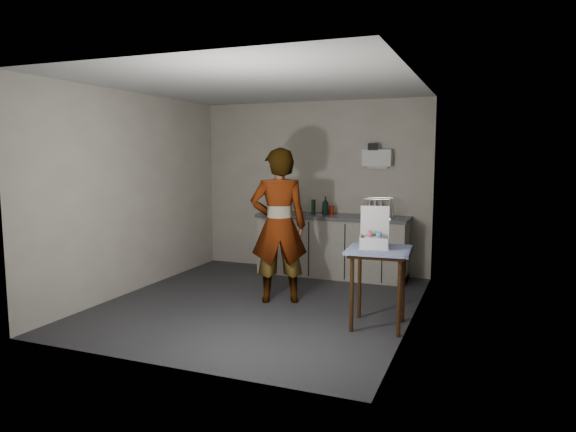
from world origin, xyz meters
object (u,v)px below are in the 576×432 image
at_px(standing_man, 279,226).
at_px(paper_towel, 280,203).
at_px(soda_can, 331,210).
at_px(soap_bottle, 325,206).
at_px(bakery_box, 374,238).
at_px(dark_bottle, 313,207).
at_px(kitchen_counter, 332,247).
at_px(dish_rack, 378,213).
at_px(side_table, 379,259).

relative_size(standing_man, paper_towel, 5.98).
relative_size(soda_can, paper_towel, 0.44).
bearing_deg(soap_bottle, standing_man, -94.35).
xyz_separation_m(paper_towel, bakery_box, (1.84, -1.90, -0.13)).
relative_size(soda_can, dark_bottle, 0.63).
distance_m(soda_can, paper_towel, 0.78).
relative_size(kitchen_counter, dish_rack, 5.56).
bearing_deg(paper_towel, soap_bottle, 4.50).
height_order(side_table, paper_towel, paper_towel).
xyz_separation_m(soda_can, dark_bottle, (-0.27, -0.05, 0.04)).
xyz_separation_m(soap_bottle, soda_can, (0.07, 0.07, -0.07)).
distance_m(standing_man, bakery_box, 1.33).
relative_size(side_table, standing_man, 0.44).
xyz_separation_m(kitchen_counter, paper_towel, (-0.81, -0.06, 0.63)).
distance_m(kitchen_counter, bakery_box, 2.27).
bearing_deg(kitchen_counter, dark_bottle, 177.16).
bearing_deg(standing_man, dark_bottle, -112.45).
xyz_separation_m(soda_can, paper_towel, (-0.77, -0.12, 0.08)).
relative_size(dark_bottle, paper_towel, 0.69).
height_order(paper_towel, bakery_box, bakery_box).
bearing_deg(dark_bottle, standing_man, -87.08).
bearing_deg(paper_towel, bakery_box, -45.88).
bearing_deg(paper_towel, standing_man, -68.42).
distance_m(side_table, dark_bottle, 2.49).
bearing_deg(bakery_box, side_table, -49.92).
bearing_deg(soap_bottle, soda_can, 42.83).
bearing_deg(standing_man, bakery_box, 135.83).
bearing_deg(soda_can, soap_bottle, -137.17).
distance_m(dark_bottle, paper_towel, 0.51).
bearing_deg(paper_towel, kitchen_counter, 4.41).
bearing_deg(bakery_box, dark_bottle, 113.51).
xyz_separation_m(soap_bottle, dish_rack, (0.79, -0.03, -0.07)).
height_order(kitchen_counter, dark_bottle, dark_bottle).
distance_m(dish_rack, bakery_box, 1.96).
height_order(standing_man, bakery_box, standing_man).
height_order(soap_bottle, soda_can, soap_bottle).
distance_m(side_table, bakery_box, 0.22).
bearing_deg(bakery_box, kitchen_counter, 107.20).
xyz_separation_m(soap_bottle, dark_bottle, (-0.20, 0.02, -0.03)).
distance_m(soda_can, dark_bottle, 0.27).
relative_size(kitchen_counter, standing_man, 1.19).
bearing_deg(dish_rack, soap_bottle, 177.79).
bearing_deg(side_table, soap_bottle, 117.02).
bearing_deg(paper_towel, dark_bottle, 8.75).
relative_size(soap_bottle, dark_bottle, 1.25).
bearing_deg(dish_rack, paper_towel, -179.06).
height_order(dark_bottle, dish_rack, dish_rack).
bearing_deg(soap_bottle, paper_towel, -175.50).
bearing_deg(soda_can, paper_towel, -170.95).
height_order(dish_rack, bakery_box, bakery_box).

